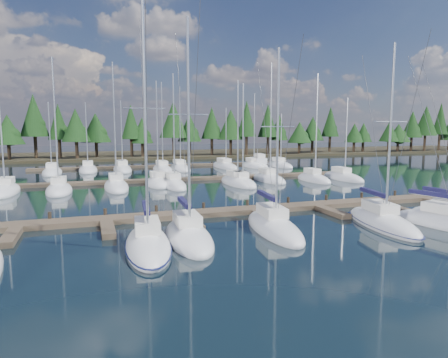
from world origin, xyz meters
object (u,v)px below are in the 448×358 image
object	(u,v)px
front_sailboat_4	(382,222)
front_sailboat_5	(448,223)
front_sailboat_1	(148,244)
front_sailboat_3	(274,227)
main_dock	(255,211)
front_sailboat_2	(188,236)
motor_yacht_right	(259,164)

from	to	relation	value
front_sailboat_4	front_sailboat_5	bearing A→B (deg)	-23.78
front_sailboat_1	front_sailboat_4	bearing A→B (deg)	0.82
front_sailboat_3	main_dock	bearing A→B (deg)	80.10
front_sailboat_4	front_sailboat_5	size ratio (longest dim) A/B	1.02
front_sailboat_2	front_sailboat_5	xyz separation A→B (m)	(18.71, -2.59, -0.01)
front_sailboat_1	front_sailboat_4	size ratio (longest dim) A/B	1.09
front_sailboat_1	front_sailboat_3	xyz separation A→B (m)	(8.94, 1.49, -0.01)
main_dock	motor_yacht_right	world-z (taller)	motor_yacht_right
front_sailboat_1	front_sailboat_5	distance (m)	21.47
main_dock	front_sailboat_4	bearing A→B (deg)	-43.62
main_dock	motor_yacht_right	xyz separation A→B (m)	(16.98, 37.90, 0.24)
front_sailboat_1	front_sailboat_3	world-z (taller)	front_sailboat_1
front_sailboat_1	front_sailboat_2	bearing A→B (deg)	19.56
front_sailboat_1	front_sailboat_3	distance (m)	9.06
front_sailboat_4	main_dock	bearing A→B (deg)	136.38
front_sailboat_2	front_sailboat_3	world-z (taller)	front_sailboat_2
main_dock	front_sailboat_3	bearing A→B (deg)	-99.90
front_sailboat_3	front_sailboat_4	size ratio (longest dim) A/B	0.95
front_sailboat_4	front_sailboat_5	world-z (taller)	front_sailboat_4
front_sailboat_5	motor_yacht_right	size ratio (longest dim) A/B	1.65
front_sailboat_3	motor_yacht_right	xyz separation A→B (m)	(17.96, 43.54, 0.16)
motor_yacht_right	front_sailboat_2	bearing A→B (deg)	-118.77
front_sailboat_1	motor_yacht_right	distance (m)	52.45
front_sailboat_3	motor_yacht_right	size ratio (longest dim) A/B	1.61
front_sailboat_4	front_sailboat_5	xyz separation A→B (m)	(4.26, -1.88, 0.01)
main_dock	motor_yacht_right	distance (m)	41.53
front_sailboat_4	motor_yacht_right	size ratio (longest dim) A/B	1.68
front_sailboat_2	motor_yacht_right	world-z (taller)	front_sailboat_2
motor_yacht_right	front_sailboat_3	bearing A→B (deg)	-112.42
front_sailboat_1	front_sailboat_5	size ratio (longest dim) A/B	1.11
front_sailboat_3	front_sailboat_4	xyz separation A→B (m)	(8.21, -1.24, -0.00)
front_sailboat_2	front_sailboat_5	bearing A→B (deg)	-7.89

